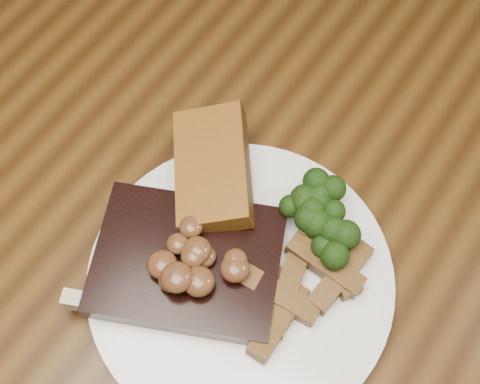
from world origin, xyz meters
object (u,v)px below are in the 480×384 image
(dining_table, at_px, (256,240))
(steak, at_px, (188,262))
(plate, at_px, (241,280))
(potato_wedges, at_px, (297,293))
(chair_far, at_px, (474,21))
(garlic_bread, at_px, (213,178))

(dining_table, relative_size, steak, 9.49)
(plate, relative_size, steak, 1.70)
(dining_table, bearing_deg, potato_wedges, -36.70)
(chair_far, bearing_deg, dining_table, 70.82)
(plate, xyz_separation_m, potato_wedges, (0.05, 0.01, 0.02))
(chair_far, height_order, potato_wedges, chair_far)
(dining_table, height_order, garlic_bread, garlic_bread)
(chair_far, relative_size, steak, 4.77)
(dining_table, relative_size, potato_wedges, 16.16)
(chair_far, xyz_separation_m, potato_wedges, (0.05, -0.70, 0.34))
(dining_table, relative_size, garlic_bread, 12.96)
(plate, bearing_deg, steak, -157.99)
(chair_far, xyz_separation_m, steak, (-0.05, -0.74, 0.34))
(potato_wedges, bearing_deg, steak, -161.60)
(potato_wedges, bearing_deg, garlic_bread, 158.37)
(garlic_bread, bearing_deg, plate, 11.44)
(chair_far, relative_size, garlic_bread, 6.52)
(plate, distance_m, garlic_bread, 0.10)
(chair_far, bearing_deg, potato_wedges, 77.96)
(chair_far, height_order, garlic_bread, chair_far)
(dining_table, height_order, chair_far, chair_far)
(dining_table, xyz_separation_m, garlic_bread, (-0.05, -0.01, 0.12))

